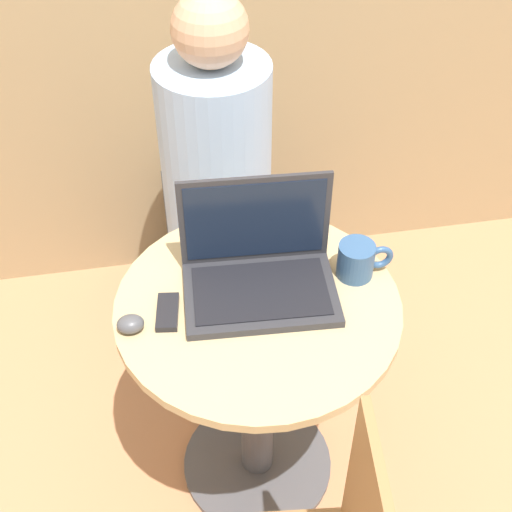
% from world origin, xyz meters
% --- Properties ---
extents(ground_plane, '(12.00, 12.00, 0.00)m').
position_xyz_m(ground_plane, '(0.00, 0.00, 0.00)').
color(ground_plane, tan).
extents(round_table, '(0.66, 0.66, 0.70)m').
position_xyz_m(round_table, '(0.00, 0.00, 0.47)').
color(round_table, '#4C4C51').
rests_on(round_table, ground_plane).
extents(laptop, '(0.36, 0.25, 0.26)m').
position_xyz_m(laptop, '(0.01, 0.06, 0.76)').
color(laptop, '#2D2D33').
rests_on(laptop, round_table).
extents(cell_phone, '(0.06, 0.11, 0.02)m').
position_xyz_m(cell_phone, '(-0.21, -0.00, 0.71)').
color(cell_phone, black).
rests_on(cell_phone, round_table).
extents(computer_mouse, '(0.06, 0.05, 0.04)m').
position_xyz_m(computer_mouse, '(-0.29, -0.03, 0.72)').
color(computer_mouse, '#4C4C51').
rests_on(computer_mouse, round_table).
extents(coffee_cup, '(0.13, 0.09, 0.09)m').
position_xyz_m(coffee_cup, '(0.25, 0.05, 0.75)').
color(coffee_cup, '#335684').
rests_on(coffee_cup, round_table).
extents(person_seated, '(0.31, 0.49, 1.21)m').
position_xyz_m(person_seated, '(-0.02, 0.60, 0.51)').
color(person_seated, '#3D4766').
rests_on(person_seated, ground_plane).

